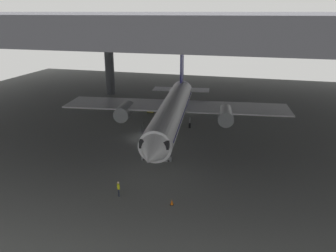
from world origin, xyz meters
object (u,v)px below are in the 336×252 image
object	(u,v)px
traffic_cone_orange	(172,202)
airplane_main	(173,110)
boarding_stairs	(157,154)
crew_worker_near_nose	(118,188)
baggage_tug	(152,109)
crew_worker_by_stairs	(167,145)

from	to	relation	value
traffic_cone_orange	airplane_main	bearing A→B (deg)	104.25
airplane_main	boarding_stairs	xyz separation A→B (m)	(0.64, -10.91, -2.85)
traffic_cone_orange	crew_worker_near_nose	bearing A→B (deg)	178.24
airplane_main	baggage_tug	distance (m)	12.37
boarding_stairs	traffic_cone_orange	distance (m)	11.37
airplane_main	crew_worker_by_stairs	xyz separation A→B (m)	(1.31, -8.05, -2.63)
boarding_stairs	baggage_tug	bearing A→B (deg)	109.44
crew_worker_by_stairs	traffic_cone_orange	xyz separation A→B (m)	(4.09, -13.17, -0.67)
crew_worker_by_stairs	traffic_cone_orange	bearing A→B (deg)	-72.77
crew_worker_near_nose	crew_worker_by_stairs	bearing A→B (deg)	82.29
airplane_main	crew_worker_near_nose	xyz separation A→B (m)	(-0.45, -21.05, -2.62)
baggage_tug	traffic_cone_orange	bearing A→B (deg)	-68.77
baggage_tug	crew_worker_by_stairs	bearing A→B (deg)	-65.97
boarding_stairs	traffic_cone_orange	bearing A→B (deg)	-65.28
baggage_tug	boarding_stairs	bearing A→B (deg)	-70.56
boarding_stairs	crew_worker_near_nose	size ratio (longest dim) A/B	2.83
crew_worker_near_nose	baggage_tug	distance (m)	31.61
crew_worker_near_nose	traffic_cone_orange	distance (m)	5.89
crew_worker_by_stairs	traffic_cone_orange	world-z (taller)	crew_worker_by_stairs
airplane_main	baggage_tug	bearing A→B (deg)	124.06
airplane_main	crew_worker_by_stairs	bearing A→B (deg)	-80.79
crew_worker_near_nose	traffic_cone_orange	xyz separation A→B (m)	(5.85, -0.18, -0.68)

